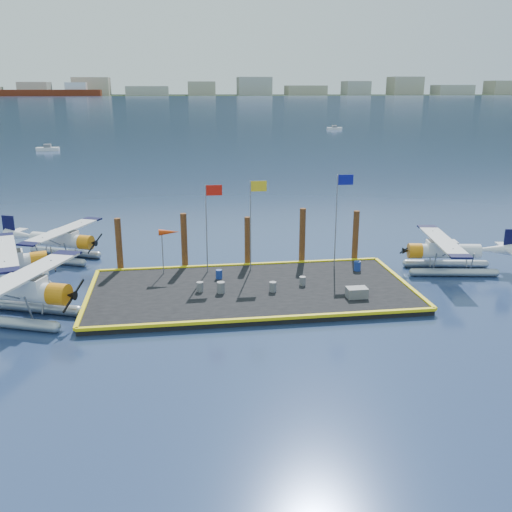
{
  "coord_description": "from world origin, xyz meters",
  "views": [
    {
      "loc": [
        -4.55,
        -33.64,
        12.62
      ],
      "look_at": [
        0.62,
        2.0,
        1.92
      ],
      "focal_mm": 40.0,
      "sensor_mm": 36.0,
      "label": 1
    }
  ],
  "objects": [
    {
      "name": "seaplane_a",
      "position": [
        -13.39,
        -2.22,
        1.56
      ],
      "size": [
        9.33,
        9.88,
        3.57
      ],
      "rotation": [
        0.0,
        0.0,
        -1.94
      ],
      "color": "#9BA2A9",
      "rests_on": "ground"
    },
    {
      "name": "drum_1",
      "position": [
        1.27,
        -0.77,
        0.71
      ],
      "size": [
        0.44,
        0.44,
        0.62
      ],
      "primitive_type": "cylinder",
      "color": "slate",
      "rests_on": "dock"
    },
    {
      "name": "dock_bumpers",
      "position": [
        0.0,
        0.0,
        0.49
      ],
      "size": [
        20.25,
        10.25,
        0.18
      ],
      "primitive_type": null,
      "color": "yellow",
      "rests_on": "dock"
    },
    {
      "name": "piling_1",
      "position": [
        -4.0,
        5.4,
        2.1
      ],
      "size": [
        0.44,
        0.44,
        4.2
      ],
      "primitive_type": "cylinder",
      "color": "#432513",
      "rests_on": "ground"
    },
    {
      "name": "flagpole_blue",
      "position": [
        6.7,
        3.8,
        4.69
      ],
      "size": [
        1.14,
        0.08,
        6.5
      ],
      "color": "gray",
      "rests_on": "dock"
    },
    {
      "name": "drum_0",
      "position": [
        -3.21,
        -0.07,
        0.7
      ],
      "size": [
        0.42,
        0.42,
        0.6
      ],
      "primitive_type": "cylinder",
      "color": "slate",
      "rests_on": "dock"
    },
    {
      "name": "far_backdrop",
      "position": [
        239.91,
        1737.52,
        9.45
      ],
      "size": [
        3050.0,
        2050.0,
        810.0
      ],
      "color": "black",
      "rests_on": "ground"
    },
    {
      "name": "drum_3",
      "position": [
        -1.95,
        -0.52,
        0.75
      ],
      "size": [
        0.49,
        0.49,
        0.69
      ],
      "primitive_type": "cylinder",
      "color": "slate",
      "rests_on": "dock"
    },
    {
      "name": "piling_0",
      "position": [
        -8.5,
        5.4,
        2.0
      ],
      "size": [
        0.44,
        0.44,
        4.0
      ],
      "primitive_type": "cylinder",
      "color": "#432513",
      "rests_on": "ground"
    },
    {
      "name": "windsock",
      "position": [
        -5.03,
        3.8,
        3.23
      ],
      "size": [
        1.4,
        0.44,
        3.12
      ],
      "color": "gray",
      "rests_on": "dock"
    },
    {
      "name": "crate",
      "position": [
        6.11,
        -2.51,
        0.71
      ],
      "size": [
        1.23,
        0.82,
        0.62
      ],
      "primitive_type": "cube",
      "color": "slate",
      "rests_on": "dock"
    },
    {
      "name": "drum_4",
      "position": [
        7.79,
        2.55,
        0.73
      ],
      "size": [
        0.47,
        0.47,
        0.67
      ],
      "primitive_type": "cylinder",
      "color": "navy",
      "rests_on": "dock"
    },
    {
      "name": "seaplane_c",
      "position": [
        -13.25,
        9.53,
        1.38
      ],
      "size": [
        8.21,
        8.61,
        3.16
      ],
      "rotation": [
        0.0,
        0.0,
        -2.0
      ],
      "color": "#9BA2A9",
      "rests_on": "ground"
    },
    {
      "name": "flagpole_yellow",
      "position": [
        0.7,
        3.8,
        4.51
      ],
      "size": [
        1.14,
        0.08,
        6.2
      ],
      "color": "gray",
      "rests_on": "dock"
    },
    {
      "name": "drum_5",
      "position": [
        -1.84,
        2.21,
        0.7
      ],
      "size": [
        0.43,
        0.43,
        0.6
      ],
      "primitive_type": "cylinder",
      "color": "navy",
      "rests_on": "dock"
    },
    {
      "name": "dock",
      "position": [
        0.0,
        0.0,
        0.2
      ],
      "size": [
        20.0,
        10.0,
        0.4
      ],
      "primitive_type": "cube",
      "color": "black",
      "rests_on": "ground"
    },
    {
      "name": "flagpole_red",
      "position": [
        -2.29,
        3.8,
        4.4
      ],
      "size": [
        1.14,
        0.08,
        6.0
      ],
      "color": "gray",
      "rests_on": "dock"
    },
    {
      "name": "drum_2",
      "position": [
        3.36,
        0.14,
        0.68
      ],
      "size": [
        0.4,
        0.4,
        0.56
      ],
      "primitive_type": "cylinder",
      "color": "slate",
      "rests_on": "dock"
    },
    {
      "name": "seaplane_d",
      "position": [
        14.27,
        2.6,
        1.37
      ],
      "size": [
        8.11,
        8.88,
        3.14
      ],
      "rotation": [
        0.0,
        0.0,
        1.4
      ],
      "color": "#9BA2A9",
      "rests_on": "ground"
    },
    {
      "name": "ground",
      "position": [
        0.0,
        0.0,
        0.0
      ],
      "size": [
        4000.0,
        4000.0,
        0.0
      ],
      "primitive_type": "plane",
      "color": "#1A294E",
      "rests_on": "ground"
    },
    {
      "name": "piling_3",
      "position": [
        4.5,
        5.4,
        2.15
      ],
      "size": [
        0.44,
        0.44,
        4.3
      ],
      "primitive_type": "cylinder",
      "color": "#432513",
      "rests_on": "ground"
    },
    {
      "name": "piling_4",
      "position": [
        8.5,
        5.4,
        2.0
      ],
      "size": [
        0.44,
        0.44,
        4.0
      ],
      "primitive_type": "cylinder",
      "color": "#432513",
      "rests_on": "ground"
    },
    {
      "name": "piling_2",
      "position": [
        0.5,
        5.4,
        1.9
      ],
      "size": [
        0.44,
        0.44,
        3.8
      ],
      "primitive_type": "cylinder",
      "color": "#432513",
      "rests_on": "ground"
    }
  ]
}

